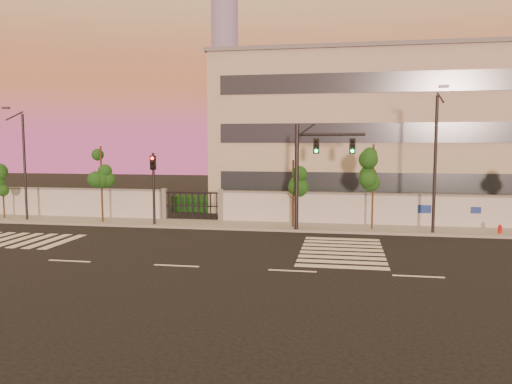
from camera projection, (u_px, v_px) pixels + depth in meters
ground at (177, 266)px, 21.44m from camera, size 120.00×120.00×0.00m
sidewalk at (231, 225)px, 31.73m from camera, size 60.00×3.00×0.15m
perimeter_wall at (237, 207)px, 33.08m from camera, size 60.00×0.36×2.20m
hedge_row at (260, 206)px, 35.61m from camera, size 41.00×4.25×1.80m
institutional_building at (369, 132)px, 40.85m from camera, size 24.40×12.40×12.25m
distant_skyscraper at (225, 49)px, 301.11m from camera, size 16.00×16.00×118.00m
road_markings at (171, 247)px, 25.40m from camera, size 57.00×7.62×0.02m
street_tree_b at (3, 182)px, 34.18m from camera, size 1.43×1.14×3.59m
street_tree_c at (102, 167)px, 32.32m from camera, size 1.53×1.22×5.08m
street_tree_d at (294, 178)px, 30.31m from camera, size 1.58×1.26×4.25m
street_tree_e at (374, 167)px, 29.54m from camera, size 1.41×1.12×5.21m
traffic_signal_main at (311, 164)px, 29.15m from camera, size 4.04×0.51×6.39m
traffic_signal_secondary at (153, 180)px, 31.33m from camera, size 0.36×0.35×4.67m
streetlight_west at (23, 161)px, 33.02m from camera, size 0.45×1.81×7.54m
streetlight_east at (436, 157)px, 28.08m from camera, size 0.50×2.00×8.31m
fire_hydrant at (500, 230)px, 28.34m from camera, size 0.26×0.25×0.66m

